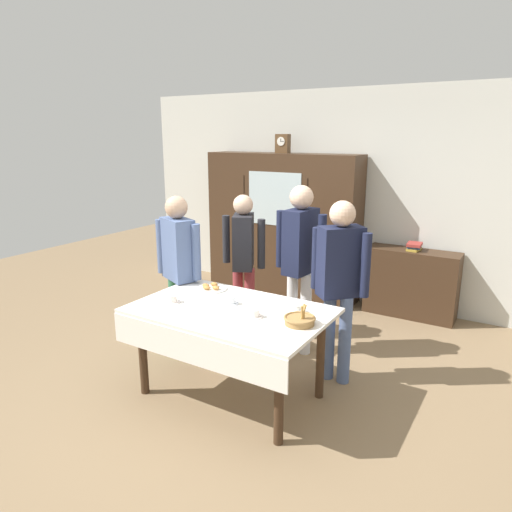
% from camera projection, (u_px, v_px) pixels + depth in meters
% --- Properties ---
extents(ground_plane, '(12.00, 12.00, 0.00)m').
position_uv_depth(ground_plane, '(244.00, 384.00, 4.10)').
color(ground_plane, '#846B4C').
rests_on(ground_plane, ground).
extents(back_wall, '(6.40, 0.10, 2.70)m').
position_uv_depth(back_wall, '(355.00, 198.00, 5.94)').
color(back_wall, silver).
rests_on(back_wall, ground).
extents(dining_table, '(1.58, 1.00, 0.78)m').
position_uv_depth(dining_table, '(228.00, 323.00, 3.73)').
color(dining_table, '#3D2819').
rests_on(dining_table, ground).
extents(wall_cabinet, '(2.11, 0.46, 1.90)m').
position_uv_depth(wall_cabinet, '(282.00, 225.00, 6.25)').
color(wall_cabinet, '#3D2819').
rests_on(wall_cabinet, ground).
extents(mantel_clock, '(0.18, 0.11, 0.24)m').
position_uv_depth(mantel_clock, '(283.00, 144.00, 5.98)').
color(mantel_clock, brown).
rests_on(mantel_clock, wall_cabinet).
extents(bookshelf_low, '(1.06, 0.35, 0.82)m').
position_uv_depth(bookshelf_low, '(411.00, 283.00, 5.56)').
color(bookshelf_low, '#3D2819').
rests_on(bookshelf_low, ground).
extents(book_stack, '(0.18, 0.23, 0.09)m').
position_uv_depth(book_stack, '(414.00, 246.00, 5.44)').
color(book_stack, '#B29333').
rests_on(book_stack, bookshelf_low).
extents(tea_cup_back_edge, '(0.13, 0.13, 0.06)m').
position_uv_depth(tea_cup_back_edge, '(298.00, 309.00, 3.65)').
color(tea_cup_back_edge, white).
rests_on(tea_cup_back_edge, dining_table).
extents(tea_cup_center, '(0.13, 0.13, 0.06)m').
position_uv_depth(tea_cup_center, '(173.00, 299.00, 3.87)').
color(tea_cup_center, white).
rests_on(tea_cup_center, dining_table).
extents(tea_cup_far_right, '(0.13, 0.13, 0.06)m').
position_uv_depth(tea_cup_far_right, '(231.00, 301.00, 3.83)').
color(tea_cup_far_right, white).
rests_on(tea_cup_far_right, dining_table).
extents(tea_cup_mid_left, '(0.13, 0.13, 0.06)m').
position_uv_depth(tea_cup_mid_left, '(255.00, 314.00, 3.55)').
color(tea_cup_mid_left, white).
rests_on(tea_cup_mid_left, dining_table).
extents(bread_basket, '(0.24, 0.24, 0.16)m').
position_uv_depth(bread_basket, '(300.00, 320.00, 3.42)').
color(bread_basket, '#9E7542').
rests_on(bread_basket, dining_table).
extents(pastry_plate, '(0.28, 0.28, 0.05)m').
position_uv_depth(pastry_plate, '(211.00, 288.00, 4.19)').
color(pastry_plate, white).
rests_on(pastry_plate, dining_table).
extents(spoon_mid_right, '(0.12, 0.02, 0.01)m').
position_uv_depth(spoon_mid_right, '(193.00, 318.00, 3.54)').
color(spoon_mid_right, silver).
rests_on(spoon_mid_right, dining_table).
extents(spoon_far_right, '(0.12, 0.02, 0.01)m').
position_uv_depth(spoon_far_right, '(215.00, 303.00, 3.85)').
color(spoon_far_right, silver).
rests_on(spoon_far_right, dining_table).
extents(person_behind_table_right, '(0.52, 0.33, 1.59)m').
position_uv_depth(person_behind_table_right, '(179.00, 261.00, 4.43)').
color(person_behind_table_right, '#33704C').
rests_on(person_behind_table_right, ground).
extents(person_behind_table_left, '(0.52, 0.38, 1.68)m').
position_uv_depth(person_behind_table_left, '(300.00, 253.00, 4.46)').
color(person_behind_table_left, silver).
rests_on(person_behind_table_left, ground).
extents(person_beside_shelf, '(0.52, 0.40, 1.62)m').
position_uv_depth(person_beside_shelf, '(340.00, 275.00, 3.92)').
color(person_beside_shelf, slate).
rests_on(person_beside_shelf, ground).
extents(person_near_right_end, '(0.52, 0.41, 1.54)m').
position_uv_depth(person_near_right_end, '(243.00, 252.00, 4.89)').
color(person_near_right_end, '#933338').
rests_on(person_near_right_end, ground).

